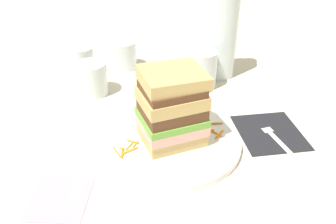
% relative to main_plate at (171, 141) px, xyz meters
% --- Properties ---
extents(ground_plane, '(3.00, 3.00, 0.00)m').
position_rel_main_plate_xyz_m(ground_plane, '(0.02, 0.03, -0.01)').
color(ground_plane, beige).
extents(main_plate, '(0.26, 0.26, 0.01)m').
position_rel_main_plate_xyz_m(main_plate, '(0.00, 0.00, 0.00)').
color(main_plate, white).
rests_on(main_plate, ground_plane).
extents(sandwich, '(0.12, 0.11, 0.14)m').
position_rel_main_plate_xyz_m(sandwich, '(0.00, 0.00, 0.07)').
color(sandwich, tan).
rests_on(sandwich, main_plate).
extents(carrot_shred_0, '(0.01, 0.02, 0.00)m').
position_rel_main_plate_xyz_m(carrot_shred_0, '(-0.07, -0.00, 0.01)').
color(carrot_shred_0, orange).
rests_on(carrot_shred_0, main_plate).
extents(carrot_shred_1, '(0.03, 0.02, 0.00)m').
position_rel_main_plate_xyz_m(carrot_shred_1, '(-0.08, -0.02, 0.01)').
color(carrot_shred_1, orange).
rests_on(carrot_shred_1, main_plate).
extents(carrot_shred_2, '(0.01, 0.03, 0.00)m').
position_rel_main_plate_xyz_m(carrot_shred_2, '(-0.10, -0.02, 0.01)').
color(carrot_shred_2, orange).
rests_on(carrot_shred_2, main_plate).
extents(carrot_shred_3, '(0.02, 0.02, 0.00)m').
position_rel_main_plate_xyz_m(carrot_shred_3, '(-0.07, 0.00, 0.01)').
color(carrot_shred_3, orange).
rests_on(carrot_shred_3, main_plate).
extents(carrot_shred_4, '(0.02, 0.01, 0.00)m').
position_rel_main_plate_xyz_m(carrot_shred_4, '(-0.09, -0.01, 0.01)').
color(carrot_shred_4, orange).
rests_on(carrot_shred_4, main_plate).
extents(carrot_shred_5, '(0.01, 0.03, 0.00)m').
position_rel_main_plate_xyz_m(carrot_shred_5, '(-0.09, -0.03, 0.01)').
color(carrot_shred_5, orange).
rests_on(carrot_shred_5, main_plate).
extents(carrot_shred_6, '(0.02, 0.02, 0.00)m').
position_rel_main_plate_xyz_m(carrot_shred_6, '(-0.08, -0.01, 0.01)').
color(carrot_shred_6, orange).
rests_on(carrot_shred_6, main_plate).
extents(carrot_shred_7, '(0.02, 0.01, 0.00)m').
position_rel_main_plate_xyz_m(carrot_shred_7, '(0.07, 0.01, 0.01)').
color(carrot_shred_7, orange).
rests_on(carrot_shred_7, main_plate).
extents(carrot_shred_8, '(0.03, 0.01, 0.00)m').
position_rel_main_plate_xyz_m(carrot_shred_8, '(0.10, 0.03, 0.01)').
color(carrot_shred_8, orange).
rests_on(carrot_shred_8, main_plate).
extents(carrot_shred_9, '(0.02, 0.02, 0.00)m').
position_rel_main_plate_xyz_m(carrot_shred_9, '(0.09, -0.01, 0.01)').
color(carrot_shred_9, orange).
rests_on(carrot_shred_9, main_plate).
extents(carrot_shred_10, '(0.02, 0.03, 0.00)m').
position_rel_main_plate_xyz_m(carrot_shred_10, '(0.08, -0.00, 0.01)').
color(carrot_shred_10, orange).
rests_on(carrot_shred_10, main_plate).
extents(carrot_shred_11, '(0.02, 0.02, 0.00)m').
position_rel_main_plate_xyz_m(carrot_shred_11, '(0.08, 0.04, 0.01)').
color(carrot_shred_11, orange).
rests_on(carrot_shred_11, main_plate).
extents(carrot_shred_12, '(0.01, 0.02, 0.00)m').
position_rel_main_plate_xyz_m(carrot_shred_12, '(0.06, 0.01, 0.01)').
color(carrot_shred_12, orange).
rests_on(carrot_shred_12, main_plate).
extents(napkin_dark, '(0.13, 0.14, 0.00)m').
position_rel_main_plate_xyz_m(napkin_dark, '(0.20, -0.00, -0.00)').
color(napkin_dark, black).
rests_on(napkin_dark, ground_plane).
extents(fork, '(0.03, 0.17, 0.00)m').
position_rel_main_plate_xyz_m(fork, '(0.20, -0.03, -0.00)').
color(fork, silver).
rests_on(fork, napkin_dark).
extents(knife, '(0.04, 0.20, 0.00)m').
position_rel_main_plate_xyz_m(knife, '(-0.17, -0.01, -0.00)').
color(knife, silver).
rests_on(knife, ground_plane).
extents(juice_glass, '(0.07, 0.07, 0.09)m').
position_rel_main_plate_xyz_m(juice_glass, '(0.12, 0.21, 0.03)').
color(juice_glass, white).
rests_on(juice_glass, ground_plane).
extents(water_bottle, '(0.08, 0.08, 0.27)m').
position_rel_main_plate_xyz_m(water_bottle, '(0.18, 0.26, 0.11)').
color(water_bottle, silver).
rests_on(water_bottle, ground_plane).
extents(empty_tumbler_0, '(0.07, 0.07, 0.07)m').
position_rel_main_plate_xyz_m(empty_tumbler_0, '(-0.14, 0.23, 0.03)').
color(empty_tumbler_0, silver).
rests_on(empty_tumbler_0, ground_plane).
extents(empty_tumbler_1, '(0.06, 0.06, 0.07)m').
position_rel_main_plate_xyz_m(empty_tumbler_1, '(-0.16, 0.33, 0.03)').
color(empty_tumbler_1, silver).
rests_on(empty_tumbler_1, ground_plane).
extents(empty_tumbler_2, '(0.07, 0.07, 0.07)m').
position_rel_main_plate_xyz_m(empty_tumbler_2, '(-0.05, 0.36, 0.03)').
color(empty_tumbler_2, silver).
rests_on(empty_tumbler_2, ground_plane).
extents(empty_tumbler_3, '(0.07, 0.07, 0.07)m').
position_rel_main_plate_xyz_m(empty_tumbler_3, '(0.18, 0.36, 0.03)').
color(empty_tumbler_3, silver).
rests_on(empty_tumbler_3, ground_plane).
extents(napkin_pink, '(0.11, 0.12, 0.00)m').
position_rel_main_plate_xyz_m(napkin_pink, '(-0.20, -0.10, -0.01)').
color(napkin_pink, pink).
rests_on(napkin_pink, ground_plane).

